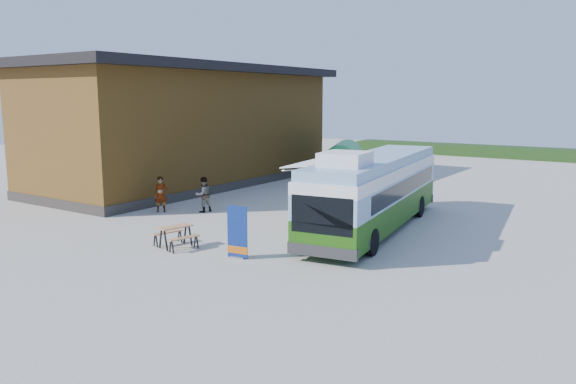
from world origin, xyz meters
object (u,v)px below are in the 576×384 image
Objects in this scene: person_b at (203,195)px; person_a at (161,194)px; picnic_table at (175,232)px; bus at (375,189)px; banner at (237,237)px; slurry_tanker at (344,158)px.

person_a is at bearing -37.67° from person_b.
person_a is 2.06m from person_b.
picnic_table is 0.97× the size of person_b.
bus is 6.46× the size of banner.
person_b is 0.26× the size of slurry_tanker.
slurry_tanker is at bearing -164.73° from person_b.
banner is at bearing -94.61° from slurry_tanker.
person_a is at bearing -174.61° from bus.
bus reaches higher than banner.
slurry_tanker is (2.33, 14.42, 0.62)m from person_a.
person_a is at bearing 154.89° from picnic_table.
bus is at bearing -78.69° from slurry_tanker.
person_b is (1.70, 1.16, -0.01)m from person_a.
banner is 1.08× the size of person_b.
person_b is (-6.42, 5.31, 0.10)m from banner.
person_a is at bearing 145.10° from banner.
banner is 1.06× the size of person_a.
person_a is (-5.29, 4.31, 0.27)m from picnic_table.
picnic_table is 0.25× the size of slurry_tanker.
person_a is (-10.21, -2.39, -0.85)m from bus.
person_a is 14.62m from slurry_tanker.
banner is at bearing 68.34° from person_b.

